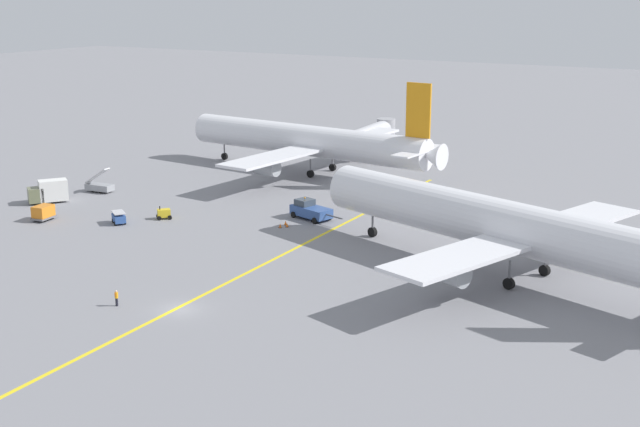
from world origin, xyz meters
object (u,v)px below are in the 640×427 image
Objects in this scene: ground_crew_wing_walker_right at (116,298)px; jet_bridge at (373,132)px; traffic_cone_nose_left at (287,225)px; traffic_cone_wingtip_starboard at (280,226)px; airliner_at_gate_left at (308,141)px; airliner_being_pushed at (506,226)px; gse_catering_truck_tall at (49,191)px; gse_container_dolly_flat at (43,212)px; gse_gpu_cart_small at (164,213)px; gse_baggage_cart_trailing at (119,218)px; gse_stair_truck_yellow at (99,186)px; traffic_cone_wingtip_port at (286,223)px; pushback_tug at (310,210)px.

ground_crew_wing_walker_right is 92.03m from jet_bridge.
traffic_cone_wingtip_starboard is at bearing -131.77° from traffic_cone_nose_left.
airliner_being_pushed is at bearing -37.96° from airliner_at_gate_left.
gse_catering_truck_tall is 0.31× the size of jet_bridge.
airliner_at_gate_left is 0.97× the size of airliner_being_pushed.
gse_container_dolly_flat reaches higher than gse_gpu_cart_small.
jet_bridge is (-14.06, 56.86, 3.72)m from traffic_cone_wingtip_starboard.
traffic_cone_nose_left is (31.93, 14.20, -0.90)m from gse_container_dolly_flat.
gse_baggage_cart_trailing is 66.77m from jet_bridge.
gse_stair_truck_yellow reaches higher than traffic_cone_wingtip_port.
airliner_at_gate_left is 35.77m from traffic_cone_wingtip_port.
gse_baggage_cart_trailing is 22.82m from traffic_cone_wingtip_starboard.
jet_bridge is at bearing 84.25° from gse_baggage_cart_trailing.
traffic_cone_nose_left is at bearing 48.23° from traffic_cone_wingtip_starboard.
gse_stair_truck_yellow is 58.13m from jet_bridge.
gse_stair_truck_yellow is 21.33m from gse_gpu_cart_small.
pushback_tug is 4.90m from traffic_cone_wingtip_port.
airliner_at_gate_left reaches higher than pushback_tug.
traffic_cone_wingtip_port is 1.55m from traffic_cone_wingtip_starboard.
airliner_at_gate_left is 15.74× the size of gse_container_dolly_flat.
jet_bridge reaches higher than gse_container_dolly_flat.
pushback_tug is 6.36m from traffic_cone_wingtip_starboard.
gse_container_dolly_flat is 5.74× the size of traffic_cone_wingtip_starboard.
airliner_at_gate_left is at bearing 103.88° from ground_crew_wing_walker_right.
traffic_cone_wingtip_port is at bearing 132.79° from traffic_cone_nose_left.
airliner_at_gate_left is 90.35× the size of traffic_cone_nose_left.
ground_crew_wing_walker_right is at bearing -89.79° from pushback_tug.
jet_bridge is (-14.71, 56.13, 3.72)m from traffic_cone_nose_left.
gse_gpu_cart_small is 0.13× the size of jet_bridge.
airliner_being_pushed reaches higher than traffic_cone_wingtip_port.
pushback_tug reaches higher than gse_container_dolly_flat.
traffic_cone_wingtip_port is (15.18, -31.94, -5.38)m from airliner_at_gate_left.
airliner_at_gate_left is 45.68m from gse_catering_truck_tall.
jet_bridge is (-47.24, 61.19, -1.86)m from airliner_being_pushed.
ground_crew_wing_walker_right is 34.56m from traffic_cone_nose_left.
gse_baggage_cart_trailing is 23.41m from traffic_cone_wingtip_port.
traffic_cone_nose_left is (-0.54, -5.44, -0.99)m from pushback_tug.
traffic_cone_wingtip_starboard is at bearing 23.30° from gse_container_dolly_flat.
gse_catering_truck_tall is (-71.67, -1.35, -4.10)m from airliner_being_pushed.
gse_gpu_cart_small reaches higher than gse_baggage_cart_trailing.
ground_crew_wing_walker_right reaches higher than traffic_cone_nose_left.
gse_container_dolly_flat is 0.72× the size of gse_stair_truck_yellow.
jet_bridge reaches higher than gse_catering_truck_tall.
gse_baggage_cart_trailing is 0.16× the size of jet_bridge.
gse_baggage_cart_trailing reaches higher than traffic_cone_wingtip_port.
gse_container_dolly_flat reaches higher than ground_crew_wing_walker_right.
traffic_cone_nose_left is (-0.69, 34.55, -0.62)m from ground_crew_wing_walker_right.
traffic_cone_wingtip_starboard is (15.29, -33.49, -5.38)m from airliner_at_gate_left.
airliner_at_gate_left reaches higher than gse_catering_truck_tall.
gse_stair_truck_yellow is 0.24× the size of jet_bridge.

